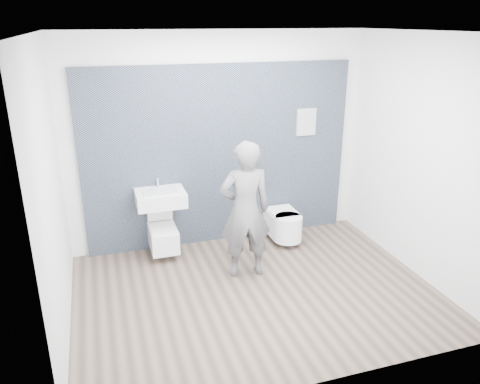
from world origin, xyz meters
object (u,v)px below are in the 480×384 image
object	(u,v)px
toilet_rounded	(284,225)
visitor	(245,210)
washbasin	(161,198)
toilet_square	(163,236)

from	to	relation	value
toilet_rounded	visitor	size ratio (longest dim) A/B	0.39
washbasin	visitor	xyz separation A→B (m)	(0.87, -0.78, 0.03)
toilet_rounded	washbasin	bearing A→B (deg)	176.51
washbasin	toilet_rounded	distance (m)	1.75
washbasin	toilet_rounded	size ratio (longest dim) A/B	0.93
washbasin	toilet_square	bearing A→B (deg)	-90.00
washbasin	visitor	distance (m)	1.16
washbasin	visitor	world-z (taller)	visitor
toilet_square	visitor	distance (m)	1.28
toilet_square	visitor	bearing A→B (deg)	-41.33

